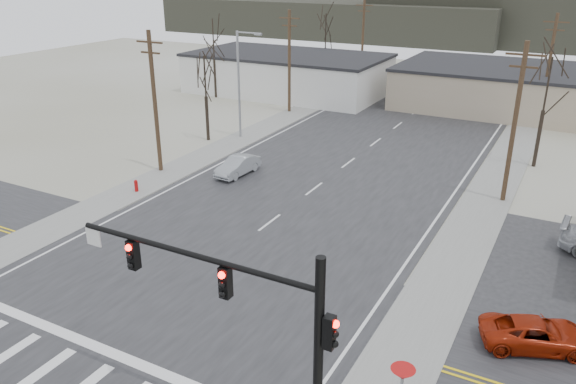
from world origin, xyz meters
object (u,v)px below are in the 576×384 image
object	(u,v)px
traffic_signal_mast	(259,320)
car_parked_red	(537,334)
fire_hydrant	(136,186)
sedan_crossing	(238,166)
car_far_b	(437,83)
car_far_a	(490,107)

from	to	relation	value
traffic_signal_mast	car_parked_red	distance (m)	12.33
fire_hydrant	sedan_crossing	distance (m)	7.26
fire_hydrant	car_far_b	distance (m)	43.30
car_far_b	fire_hydrant	bearing A→B (deg)	-116.02
car_parked_red	fire_hydrant	bearing A→B (deg)	57.55
fire_hydrant	traffic_signal_mast	bearing A→B (deg)	-38.13
car_far_b	car_parked_red	world-z (taller)	car_far_b
fire_hydrant	sedan_crossing	world-z (taller)	sedan_crossing
sedan_crossing	traffic_signal_mast	bearing A→B (deg)	-51.37
fire_hydrant	car_parked_red	xyz separation A→B (m)	(25.18, -4.96, 0.18)
traffic_signal_mast	car_far_b	distance (m)	57.39
traffic_signal_mast	fire_hydrant	xyz separation A→B (m)	(-18.09, 14.20, -4.22)
fire_hydrant	car_parked_red	bearing A→B (deg)	-11.14
sedan_crossing	fire_hydrant	bearing A→B (deg)	-121.14
sedan_crossing	car_far_a	bearing A→B (deg)	67.96
car_far_a	car_parked_red	distance (m)	38.04
sedan_crossing	car_far_b	world-z (taller)	car_far_b
sedan_crossing	car_parked_red	bearing A→B (deg)	-23.42
traffic_signal_mast	sedan_crossing	bearing A→B (deg)	124.66
fire_hydrant	sedan_crossing	bearing A→B (deg)	54.89
sedan_crossing	car_parked_red	xyz separation A→B (m)	(21.01, -10.89, -0.07)
fire_hydrant	sedan_crossing	size ratio (longest dim) A/B	0.22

